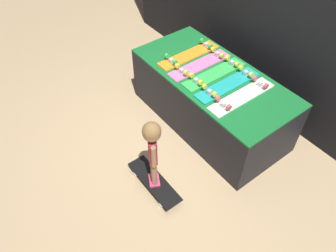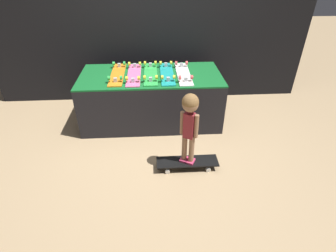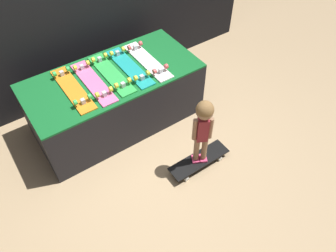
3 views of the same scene
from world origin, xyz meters
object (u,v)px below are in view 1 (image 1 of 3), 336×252
object	(u,v)px
skateboard_pink_on_rack	(200,64)
skateboard_orange_on_rack	(189,54)
skateboard_teal_on_rack	(228,84)
child	(152,144)
skateboard_on_floor	(154,182)
skateboard_white_on_rack	(242,96)
skateboard_green_on_rack	(214,73)

from	to	relation	value
skateboard_pink_on_rack	skateboard_orange_on_rack	bearing A→B (deg)	173.96
skateboard_teal_on_rack	child	xyz separation A→B (m)	(0.16, -1.07, -0.04)
skateboard_on_floor	skateboard_white_on_rack	bearing A→B (deg)	87.05
skateboard_green_on_rack	skateboard_white_on_rack	bearing A→B (deg)	-3.75
skateboard_white_on_rack	skateboard_pink_on_rack	bearing A→B (deg)	178.84
skateboard_green_on_rack	skateboard_on_floor	bearing A→B (deg)	-70.61
skateboard_orange_on_rack	skateboard_on_floor	bearing A→B (deg)	-53.18
skateboard_on_floor	skateboard_pink_on_rack	bearing A→B (deg)	119.29
skateboard_pink_on_rack	child	xyz separation A→B (m)	(0.60, -1.07, -0.04)
skateboard_orange_on_rack	child	distance (m)	1.36
skateboard_green_on_rack	skateboard_on_floor	size ratio (longest dim) A/B	1.14
skateboard_orange_on_rack	skateboard_green_on_rack	distance (m)	0.43
skateboard_teal_on_rack	skateboard_on_floor	bearing A→B (deg)	-81.34
skateboard_green_on_rack	skateboard_on_floor	xyz separation A→B (m)	(0.38, -1.08, -0.63)
skateboard_orange_on_rack	skateboard_teal_on_rack	world-z (taller)	same
skateboard_green_on_rack	skateboard_white_on_rack	xyz separation A→B (m)	(0.43, -0.03, 0.00)
skateboard_white_on_rack	skateboard_green_on_rack	bearing A→B (deg)	176.25
skateboard_on_floor	skateboard_teal_on_rack	bearing A→B (deg)	98.66
skateboard_pink_on_rack	skateboard_teal_on_rack	distance (m)	0.43
skateboard_on_floor	skateboard_green_on_rack	bearing A→B (deg)	109.39
skateboard_pink_on_rack	skateboard_green_on_rack	distance (m)	0.22
skateboard_teal_on_rack	skateboard_green_on_rack	bearing A→B (deg)	177.19
skateboard_white_on_rack	skateboard_orange_on_rack	bearing A→B (deg)	177.62
skateboard_teal_on_rack	child	bearing A→B (deg)	-81.34
skateboard_teal_on_rack	skateboard_orange_on_rack	bearing A→B (deg)	178.39
skateboard_white_on_rack	child	bearing A→B (deg)	-92.95
skateboard_teal_on_rack	skateboard_pink_on_rack	bearing A→B (deg)	-179.39
skateboard_pink_on_rack	child	size ratio (longest dim) A/B	0.95
skateboard_orange_on_rack	skateboard_white_on_rack	world-z (taller)	same
skateboard_white_on_rack	skateboard_on_floor	bearing A→B (deg)	-92.95
skateboard_pink_on_rack	skateboard_green_on_rack	bearing A→B (deg)	4.03
skateboard_orange_on_rack	skateboard_teal_on_rack	xyz separation A→B (m)	(0.65, -0.02, 0.00)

